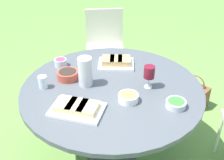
{
  "coord_description": "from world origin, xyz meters",
  "views": [
    {
      "loc": [
        -1.23,
        1.29,
        1.89
      ],
      "look_at": [
        0.0,
        0.0,
        0.79
      ],
      "focal_mm": 45.0,
      "sensor_mm": 36.0,
      "label": 1
    }
  ],
  "objects_px": {
    "dining_table": "(112,96)",
    "chair_near_right": "(105,42)",
    "handbag": "(194,94)",
    "water_pitcher": "(85,72)",
    "wine_glass": "(149,73)"
  },
  "relations": [
    {
      "from": "chair_near_right",
      "to": "wine_glass",
      "type": "relative_size",
      "value": 4.98
    },
    {
      "from": "water_pitcher",
      "to": "wine_glass",
      "type": "relative_size",
      "value": 1.28
    },
    {
      "from": "water_pitcher",
      "to": "wine_glass",
      "type": "xyz_separation_m",
      "value": [
        -0.37,
        -0.3,
        0.01
      ]
    },
    {
      "from": "wine_glass",
      "to": "handbag",
      "type": "relative_size",
      "value": 0.49
    },
    {
      "from": "dining_table",
      "to": "chair_near_right",
      "type": "xyz_separation_m",
      "value": [
        0.95,
        -0.88,
        -0.12
      ]
    },
    {
      "from": "dining_table",
      "to": "water_pitcher",
      "type": "height_order",
      "value": "water_pitcher"
    },
    {
      "from": "dining_table",
      "to": "water_pitcher",
      "type": "distance_m",
      "value": 0.29
    },
    {
      "from": "dining_table",
      "to": "chair_near_right",
      "type": "bearing_deg",
      "value": -42.69
    },
    {
      "from": "dining_table",
      "to": "handbag",
      "type": "xyz_separation_m",
      "value": [
        -0.13,
        -1.18,
        -0.51
      ]
    },
    {
      "from": "wine_glass",
      "to": "handbag",
      "type": "height_order",
      "value": "wine_glass"
    },
    {
      "from": "chair_near_right",
      "to": "handbag",
      "type": "xyz_separation_m",
      "value": [
        -1.08,
        -0.31,
        -0.4
      ]
    },
    {
      "from": "water_pitcher",
      "to": "handbag",
      "type": "bearing_deg",
      "value": -102.97
    },
    {
      "from": "water_pitcher",
      "to": "wine_glass",
      "type": "bearing_deg",
      "value": -140.87
    },
    {
      "from": "water_pitcher",
      "to": "chair_near_right",
      "type": "bearing_deg",
      "value": -51.74
    },
    {
      "from": "dining_table",
      "to": "chair_near_right",
      "type": "distance_m",
      "value": 1.3
    }
  ]
}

